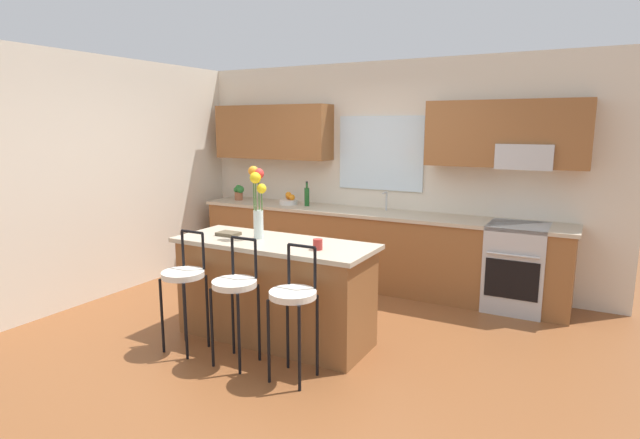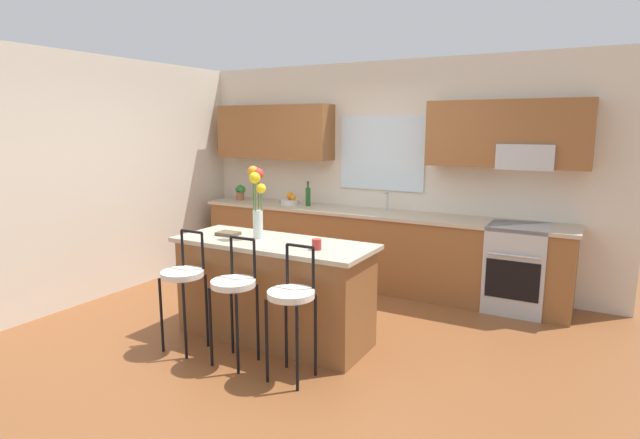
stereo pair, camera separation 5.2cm
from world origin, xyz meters
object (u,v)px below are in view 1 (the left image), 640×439
oven_range (516,267)px  flower_vase (258,196)px  cookbook (228,234)px  bar_stool_middle (235,289)px  mug_ceramic (318,244)px  kitchen_island (275,290)px  fruit_bowl_oranges (289,200)px  potted_plant_small (239,192)px  bar_stool_far (293,300)px  bottle_olive_oil (307,196)px  bar_stool_near (184,280)px

oven_range → flower_vase: bearing=-137.3°
cookbook → bar_stool_middle: bearing=-48.0°
mug_ceramic → bar_stool_middle: bearing=-136.6°
kitchen_island → fruit_bowl_oranges: size_ratio=7.68×
bar_stool_middle → cookbook: 0.81m
kitchen_island → potted_plant_small: 2.70m
flower_vase → potted_plant_small: 2.51m
oven_range → bar_stool_far: (-1.27, -2.44, 0.18)m
mug_ceramic → potted_plant_small: (-2.34, 1.99, 0.07)m
kitchen_island → potted_plant_small: size_ratio=8.69×
flower_vase → bottle_olive_oil: flower_vase is taller
bar_stool_middle → bottle_olive_oil: bottle_olive_oil is taller
potted_plant_small → flower_vase: bearing=-48.5°
oven_range → bar_stool_near: bearing=-134.2°
bar_stool_far → cookbook: (-1.06, 0.56, 0.30)m
bar_stool_middle → bar_stool_far: same height
flower_vase → cookbook: bearing=-174.5°
oven_range → bar_stool_middle: 3.05m
bottle_olive_oil → bar_stool_near: bearing=-85.3°
kitchen_island → bar_stool_middle: (-0.00, -0.57, 0.17)m
kitchen_island → flower_vase: 0.87m
oven_range → bar_stool_far: bar_stool_far is taller
bar_stool_near → potted_plant_small: (-1.29, 2.46, 0.40)m
bar_stool_far → flower_vase: size_ratio=1.58×
fruit_bowl_oranges → potted_plant_small: size_ratio=1.13×
potted_plant_small → oven_range: bearing=-0.4°
cookbook → kitchen_island: bearing=0.7°
bar_stool_near → bar_stool_middle: same height
kitchen_island → oven_range: bearing=45.8°
bar_stool_near → flower_vase: flower_vase is taller
bar_stool_far → fruit_bowl_oranges: 2.95m
mug_ceramic → potted_plant_small: size_ratio=0.42×
kitchen_island → mug_ceramic: mug_ceramic is taller
potted_plant_small → kitchen_island: bearing=-45.9°
cookbook → fruit_bowl_oranges: 1.98m
kitchen_island → bar_stool_far: size_ratio=1.77×
fruit_bowl_oranges → potted_plant_small: (-0.81, -0.01, 0.06)m
flower_vase → fruit_bowl_oranges: (-0.84, 1.88, -0.34)m
bar_stool_near → potted_plant_small: 2.81m
oven_range → kitchen_island: (-1.82, -1.87, 0.00)m
kitchen_island → cookbook: size_ratio=9.21×
kitchen_island → cookbook: 0.69m
cookbook → potted_plant_small: bearing=125.0°
cookbook → bottle_olive_oil: bearing=97.4°
bar_stool_far → cookbook: bearing=152.0°
kitchen_island → bottle_olive_oil: 2.12m
kitchen_island → fruit_bowl_oranges: (-1.03, 1.90, 0.51)m
bar_stool_middle → bottle_olive_oil: (-0.75, 2.47, 0.41)m
mug_ceramic → oven_range: bearing=56.1°
oven_range → bar_stool_far: 2.76m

